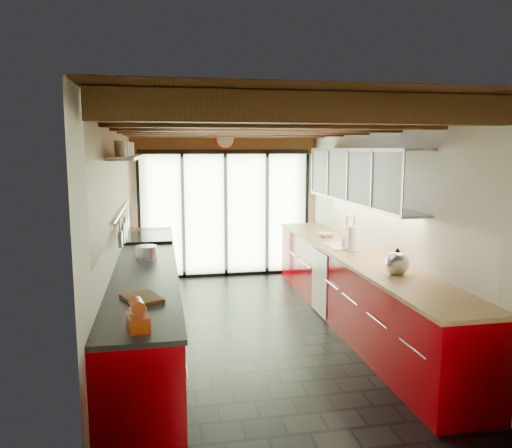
# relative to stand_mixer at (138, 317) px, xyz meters

# --- Properties ---
(ground) EXTENTS (5.50, 5.50, 0.00)m
(ground) POSITION_rel_stand_mixer_xyz_m (1.27, 2.22, -1.01)
(ground) COLOR black
(ground) RESTS_ON ground
(room_shell) EXTENTS (5.50, 5.50, 5.50)m
(room_shell) POSITION_rel_stand_mixer_xyz_m (1.27, 2.22, 0.64)
(room_shell) COLOR silver
(room_shell) RESTS_ON ground
(ceiling_beams) EXTENTS (3.14, 5.06, 4.90)m
(ceiling_beams) POSITION_rel_stand_mixer_xyz_m (1.27, 2.60, 1.45)
(ceiling_beams) COLOR #593316
(ceiling_beams) RESTS_ON ground
(glass_door) EXTENTS (2.95, 0.10, 2.90)m
(glass_door) POSITION_rel_stand_mixer_xyz_m (1.27, 4.91, 0.65)
(glass_door) COLOR #C6EAAD
(glass_door) RESTS_ON ground
(left_counter) EXTENTS (0.68, 5.00, 0.92)m
(left_counter) POSITION_rel_stand_mixer_xyz_m (-0.00, 2.22, -0.55)
(left_counter) COLOR #A40007
(left_counter) RESTS_ON ground
(range_stove) EXTENTS (0.66, 0.90, 0.97)m
(range_stove) POSITION_rel_stand_mixer_xyz_m (-0.00, 3.67, -0.54)
(range_stove) COLOR silver
(range_stove) RESTS_ON ground
(right_counter) EXTENTS (0.68, 5.00, 0.92)m
(right_counter) POSITION_rel_stand_mixer_xyz_m (2.54, 2.22, -0.55)
(right_counter) COLOR #A40007
(right_counter) RESTS_ON ground
(sink_assembly) EXTENTS (0.45, 0.52, 0.43)m
(sink_assembly) POSITION_rel_stand_mixer_xyz_m (2.56, 2.62, -0.05)
(sink_assembly) COLOR silver
(sink_assembly) RESTS_ON right_counter
(upper_cabinets_right) EXTENTS (0.34, 3.00, 3.00)m
(upper_cabinets_right) POSITION_rel_stand_mixer_xyz_m (2.70, 2.52, 0.84)
(upper_cabinets_right) COLOR silver
(upper_cabinets_right) RESTS_ON ground
(left_wall_fixtures) EXTENTS (0.28, 2.60, 0.96)m
(left_wall_fixtures) POSITION_rel_stand_mixer_xyz_m (-0.20, 2.36, 0.87)
(left_wall_fixtures) COLOR silver
(left_wall_fixtures) RESTS_ON ground
(stand_mixer) EXTENTS (0.18, 0.27, 0.23)m
(stand_mixer) POSITION_rel_stand_mixer_xyz_m (0.00, 0.00, 0.00)
(stand_mixer) COLOR #BD3A0F
(stand_mixer) RESTS_ON left_counter
(pot_large) EXTENTS (0.26, 0.26, 0.15)m
(pot_large) POSITION_rel_stand_mixer_xyz_m (0.00, 2.32, -0.01)
(pot_large) COLOR silver
(pot_large) RESTS_ON left_counter
(pot_small) EXTENTS (0.25, 0.25, 0.09)m
(pot_small) POSITION_rel_stand_mixer_xyz_m (0.00, 2.42, -0.04)
(pot_small) COLOR silver
(pot_small) RESTS_ON left_counter
(cutting_board) EXTENTS (0.39, 0.45, 0.03)m
(cutting_board) POSITION_rel_stand_mixer_xyz_m (0.00, 0.69, -0.07)
(cutting_board) COLOR brown
(cutting_board) RESTS_ON left_counter
(kettle) EXTENTS (0.29, 0.33, 0.29)m
(kettle) POSITION_rel_stand_mixer_xyz_m (2.54, 1.11, 0.04)
(kettle) COLOR silver
(kettle) RESTS_ON right_counter
(paper_towel) EXTENTS (0.17, 0.17, 0.37)m
(paper_towel) POSITION_rel_stand_mixer_xyz_m (2.54, 2.29, 0.07)
(paper_towel) COLOR white
(paper_towel) RESTS_ON right_counter
(soap_bottle) EXTENTS (0.09, 0.09, 0.17)m
(soap_bottle) POSITION_rel_stand_mixer_xyz_m (2.54, 2.54, -0.01)
(soap_bottle) COLOR silver
(soap_bottle) RESTS_ON right_counter
(bowl) EXTENTS (0.24, 0.24, 0.06)m
(bowl) POSITION_rel_stand_mixer_xyz_m (2.54, 3.34, -0.06)
(bowl) COLOR silver
(bowl) RESTS_ON right_counter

